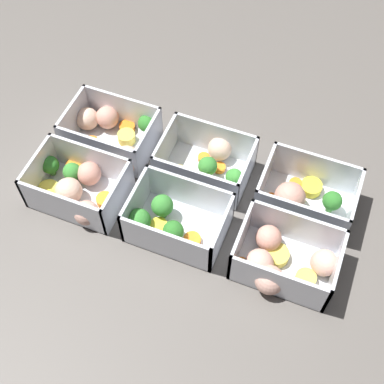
{
  "coord_description": "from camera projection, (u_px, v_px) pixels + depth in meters",
  "views": [
    {
      "loc": [
        0.18,
        -0.45,
        0.76
      ],
      "look_at": [
        0.0,
        0.0,
        0.03
      ],
      "focal_mm": 50.0,
      "sensor_mm": 36.0,
      "label": 1
    }
  ],
  "objects": [
    {
      "name": "ground_plane",
      "position": [
        192.0,
        200.0,
        0.9
      ],
      "size": [
        4.0,
        4.0,
        0.0
      ],
      "primitive_type": "plane",
      "color": "#56514C"
    },
    {
      "name": "container_near_right",
      "position": [
        282.0,
        260.0,
        0.81
      ],
      "size": [
        0.16,
        0.12,
        0.07
      ],
      "color": "silver",
      "rests_on": "ground_plane"
    },
    {
      "name": "container_near_center",
      "position": [
        170.0,
        221.0,
        0.85
      ],
      "size": [
        0.15,
        0.11,
        0.07
      ],
      "color": "silver",
      "rests_on": "ground_plane"
    },
    {
      "name": "container_far_center",
      "position": [
        209.0,
        163.0,
        0.91
      ],
      "size": [
        0.15,
        0.12,
        0.07
      ],
      "color": "silver",
      "rests_on": "ground_plane"
    },
    {
      "name": "container_far_right",
      "position": [
        303.0,
        197.0,
        0.87
      ],
      "size": [
        0.15,
        0.11,
        0.07
      ],
      "color": "silver",
      "rests_on": "ground_plane"
    },
    {
      "name": "container_far_left",
      "position": [
        113.0,
        135.0,
        0.95
      ],
      "size": [
        0.17,
        0.13,
        0.07
      ],
      "color": "silver",
      "rests_on": "ground_plane"
    },
    {
      "name": "container_near_left",
      "position": [
        76.0,
        187.0,
        0.89
      ],
      "size": [
        0.16,
        0.13,
        0.07
      ],
      "color": "silver",
      "rests_on": "ground_plane"
    }
  ]
}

